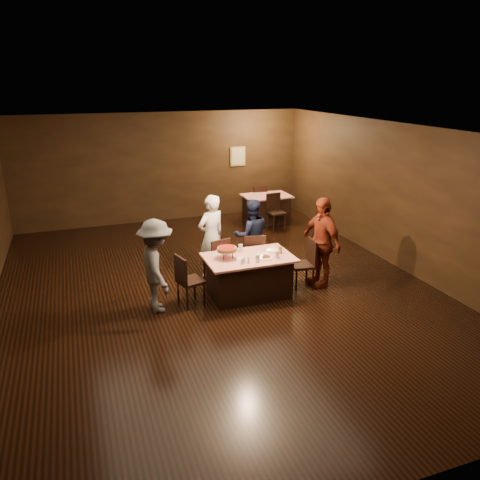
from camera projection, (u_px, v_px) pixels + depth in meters
name	position (u px, v px, depth m)	size (l,w,h in m)	color
room	(215.00, 180.00, 8.29)	(10.00, 10.04, 3.02)	black
main_table	(249.00, 276.00, 8.65)	(1.60, 1.00, 0.77)	red
back_table	(266.00, 209.00, 13.11)	(1.30, 0.90, 0.77)	#A8160B
chair_far_left	(216.00, 260.00, 9.15)	(0.42, 0.42, 0.95)	black
chair_far_right	(254.00, 255.00, 9.41)	(0.42, 0.42, 0.95)	black
chair_end_left	(191.00, 280.00, 8.26)	(0.42, 0.42, 0.95)	black
chair_end_right	(302.00, 264.00, 8.97)	(0.42, 0.42, 0.95)	black
chair_back_near	(276.00, 212.00, 12.46)	(0.42, 0.42, 0.95)	black
chair_back_far	(258.00, 201.00, 13.61)	(0.42, 0.42, 0.95)	black
diner_white_jacket	(211.00, 236.00, 9.37)	(0.62, 0.41, 1.70)	white
diner_navy_hoodie	(251.00, 235.00, 9.68)	(0.75, 0.58, 1.54)	#131931
diner_grey_knit	(156.00, 266.00, 7.95)	(1.06, 0.61, 1.64)	#5A5A5F
diner_red_shirt	(321.00, 242.00, 8.96)	(1.03, 0.43, 1.76)	maroon
pizza_stand	(227.00, 249.00, 8.38)	(0.38, 0.38, 0.22)	black
plate_with_slice	(265.00, 257.00, 8.43)	(0.25, 0.25, 0.06)	white
plate_empty	(273.00, 250.00, 8.83)	(0.25, 0.25, 0.01)	white
glass_front_left	(257.00, 258.00, 8.25)	(0.08, 0.08, 0.14)	silver
glass_front_right	(277.00, 255.00, 8.42)	(0.08, 0.08, 0.14)	silver
glass_amber	(280.00, 250.00, 8.65)	(0.08, 0.08, 0.14)	#BF7F26
glass_back	(241.00, 248.00, 8.75)	(0.08, 0.08, 0.14)	silver
condiments	(245.00, 261.00, 8.19)	(0.17, 0.10, 0.09)	silver
napkin_center	(264.00, 254.00, 8.62)	(0.16, 0.16, 0.01)	white
napkin_left	(242.00, 258.00, 8.43)	(0.16, 0.16, 0.01)	white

